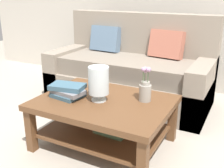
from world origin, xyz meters
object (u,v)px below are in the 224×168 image
Objects in this scene: book_stack_main at (68,91)px; glass_hurricane_vase at (99,81)px; coffee_table at (104,113)px; couch at (131,72)px; flower_pitcher at (145,89)px.

glass_hurricane_vase is at bearing 10.06° from book_stack_main.
glass_hurricane_vase is (-0.04, -0.02, 0.29)m from coffee_table.
couch is 6.48× the size of glass_hurricane_vase.
glass_hurricane_vase reaches higher than book_stack_main.
book_stack_main is 0.31m from glass_hurricane_vase.
couch is at bearing 119.98° from flower_pitcher.
couch is at bearing 100.02° from glass_hurricane_vase.
flower_pitcher reaches higher than coffee_table.
book_stack_main is at bearing -160.33° from flower_pitcher.
couch is 1.18m from book_stack_main.
glass_hurricane_vase is (0.20, -1.12, 0.24)m from couch.
couch is 5.83× the size of book_stack_main.
couch reaches higher than book_stack_main.
flower_pitcher is (0.31, 0.15, 0.23)m from coffee_table.
book_stack_main is 0.67m from flower_pitcher.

